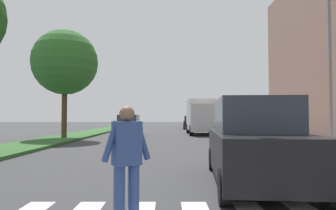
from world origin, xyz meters
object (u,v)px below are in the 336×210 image
object	(u,v)px
sedan_midblock	(128,126)
truck_box_delivery	(201,116)
street_lamp_right	(327,51)
pedestrian_performer	(126,159)
sedan_distant	(190,123)
suv_crossing	(254,143)
tree_far	(64,62)

from	to	relation	value
sedan_midblock	truck_box_delivery	xyz separation A→B (m)	(6.19, 1.85, 0.84)
street_lamp_right	pedestrian_performer	world-z (taller)	street_lamp_right
sedan_midblock	sedan_distant	distance (m)	15.60
street_lamp_right	sedan_distant	size ratio (longest dim) A/B	1.79
street_lamp_right	suv_crossing	distance (m)	9.72
pedestrian_performer	suv_crossing	bearing A→B (deg)	47.18
street_lamp_right	pedestrian_performer	distance (m)	13.34
tree_far	street_lamp_right	world-z (taller)	street_lamp_right
truck_box_delivery	suv_crossing	bearing A→B (deg)	-92.62
sedan_midblock	sedan_distant	world-z (taller)	sedan_midblock
suv_crossing	truck_box_delivery	distance (m)	20.48
sedan_midblock	street_lamp_right	bearing A→B (deg)	-46.88
suv_crossing	sedan_midblock	world-z (taller)	suv_crossing
street_lamp_right	suv_crossing	xyz separation A→B (m)	(-5.44, -7.18, -3.66)
pedestrian_performer	truck_box_delivery	distance (m)	23.54
sedan_distant	truck_box_delivery	xyz separation A→B (m)	(0.05, -12.49, 0.86)
street_lamp_right	sedan_midblock	xyz separation A→B (m)	(-10.69, 11.42, -3.80)
sedan_midblock	truck_box_delivery	distance (m)	6.51
street_lamp_right	sedan_midblock	world-z (taller)	street_lamp_right
suv_crossing	sedan_distant	bearing A→B (deg)	88.46
sedan_midblock	tree_far	bearing A→B (deg)	-130.29
tree_far	suv_crossing	size ratio (longest dim) A/B	1.55
tree_far	street_lamp_right	bearing A→B (deg)	-25.31
pedestrian_performer	suv_crossing	distance (m)	3.83
sedan_midblock	truck_box_delivery	world-z (taller)	truck_box_delivery
street_lamp_right	sedan_distant	world-z (taller)	street_lamp_right
sedan_distant	street_lamp_right	bearing A→B (deg)	-79.98
tree_far	sedan_midblock	xyz separation A→B (m)	(3.85, 4.54, -4.49)
sedan_midblock	pedestrian_performer	bearing A→B (deg)	-82.96
pedestrian_performer	suv_crossing	xyz separation A→B (m)	(2.61, 2.81, -0.00)
tree_far	suv_crossing	distance (m)	17.30
pedestrian_performer	sedan_distant	bearing A→B (deg)	84.42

